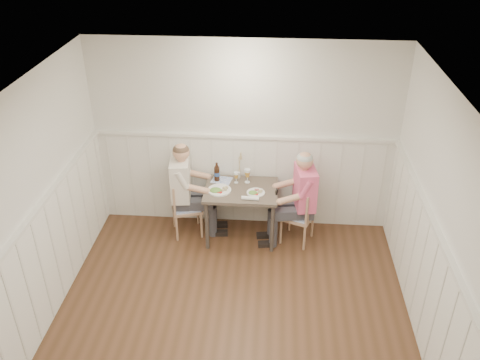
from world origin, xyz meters
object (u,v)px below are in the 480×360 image
at_px(dining_table, 241,195).
at_px(diner_cream, 185,196).
at_px(beer_bottle, 217,173).
at_px(chair_left, 183,205).
at_px(grass_vase, 239,166).
at_px(chair_right, 301,213).
at_px(man_in_pink, 301,205).

relative_size(dining_table, diner_cream, 0.69).
height_order(dining_table, beer_bottle, beer_bottle).
distance_m(chair_left, beer_bottle, 0.64).
relative_size(chair_left, grass_vase, 2.03).
bearing_deg(beer_bottle, chair_right, -12.16).
bearing_deg(man_in_pink, chair_left, 177.76).
bearing_deg(man_in_pink, diner_cream, 176.81).
height_order(dining_table, chair_left, chair_left).
height_order(dining_table, diner_cream, diner_cream).
bearing_deg(diner_cream, chair_right, -3.70).
height_order(man_in_pink, grass_vase, man_in_pink).
relative_size(dining_table, chair_right, 1.16).
height_order(diner_cream, beer_bottle, diner_cream).
distance_m(chair_right, chair_left, 1.58).
relative_size(dining_table, beer_bottle, 3.55).
distance_m(dining_table, diner_cream, 0.76).
distance_m(chair_left, grass_vase, 0.92).
bearing_deg(beer_bottle, man_in_pink, -11.62).
xyz_separation_m(dining_table, chair_left, (-0.79, 0.03, -0.20)).
relative_size(beer_bottle, grass_vase, 0.66).
bearing_deg(chair_left, chair_right, -2.74).
bearing_deg(diner_cream, beer_bottle, 18.86).
xyz_separation_m(diner_cream, beer_bottle, (0.42, 0.14, 0.30)).
distance_m(dining_table, beer_bottle, 0.45).
distance_m(diner_cream, grass_vase, 0.82).
relative_size(chair_right, beer_bottle, 3.06).
xyz_separation_m(chair_right, chair_left, (-1.58, 0.08, 0.01)).
relative_size(diner_cream, grass_vase, 3.37).
xyz_separation_m(man_in_pink, grass_vase, (-0.83, 0.32, 0.37)).
bearing_deg(dining_table, chair_right, -3.55).
xyz_separation_m(dining_table, man_in_pink, (0.78, -0.03, -0.09)).
xyz_separation_m(chair_right, man_in_pink, (-0.02, 0.01, 0.12)).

